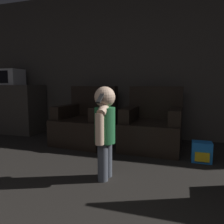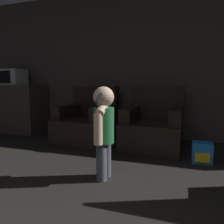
{
  "view_description": "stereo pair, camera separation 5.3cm",
  "coord_description": "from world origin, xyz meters",
  "px_view_note": "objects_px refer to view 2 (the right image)",
  "views": [
    {
      "loc": [
        0.8,
        0.62,
        0.94
      ],
      "look_at": [
        -0.02,
        3.2,
        0.6
      ],
      "focal_mm": 35.0,
      "sensor_mm": 36.0,
      "label": 1
    },
    {
      "loc": [
        0.85,
        0.64,
        0.94
      ],
      "look_at": [
        -0.02,
        3.2,
        0.6
      ],
      "focal_mm": 35.0,
      "sensor_mm": 36.0,
      "label": 2
    }
  ],
  "objects_px": {
    "microwave": "(11,77)",
    "armchair_left": "(87,123)",
    "person_toddler": "(103,125)",
    "toy_backpack": "(202,153)",
    "armchair_right": "(153,127)"
  },
  "relations": [
    {
      "from": "toy_backpack",
      "to": "person_toddler",
      "type": "bearing_deg",
      "value": -140.05
    },
    {
      "from": "armchair_left",
      "to": "person_toddler",
      "type": "height_order",
      "value": "person_toddler"
    },
    {
      "from": "armchair_left",
      "to": "armchair_right",
      "type": "relative_size",
      "value": 1.0
    },
    {
      "from": "microwave",
      "to": "armchair_left",
      "type": "bearing_deg",
      "value": -9.18
    },
    {
      "from": "armchair_left",
      "to": "toy_backpack",
      "type": "bearing_deg",
      "value": -9.35
    },
    {
      "from": "microwave",
      "to": "person_toddler",
      "type": "bearing_deg",
      "value": -31.29
    },
    {
      "from": "person_toddler",
      "to": "microwave",
      "type": "height_order",
      "value": "microwave"
    },
    {
      "from": "armchair_right",
      "to": "toy_backpack",
      "type": "bearing_deg",
      "value": -32.25
    },
    {
      "from": "armchair_left",
      "to": "microwave",
      "type": "height_order",
      "value": "microwave"
    },
    {
      "from": "toy_backpack",
      "to": "microwave",
      "type": "distance_m",
      "value": 3.71
    },
    {
      "from": "person_toddler",
      "to": "microwave",
      "type": "bearing_deg",
      "value": -117.62
    },
    {
      "from": "armchair_right",
      "to": "person_toddler",
      "type": "distance_m",
      "value": 1.31
    },
    {
      "from": "person_toddler",
      "to": "toy_backpack",
      "type": "distance_m",
      "value": 1.33
    },
    {
      "from": "armchair_left",
      "to": "toy_backpack",
      "type": "height_order",
      "value": "armchair_left"
    },
    {
      "from": "person_toddler",
      "to": "toy_backpack",
      "type": "xyz_separation_m",
      "value": [
        0.97,
        0.81,
        -0.42
      ]
    }
  ]
}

